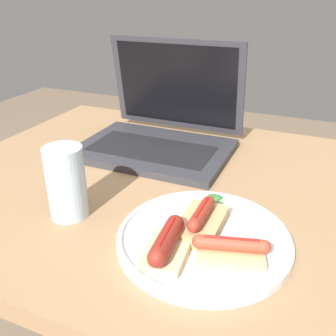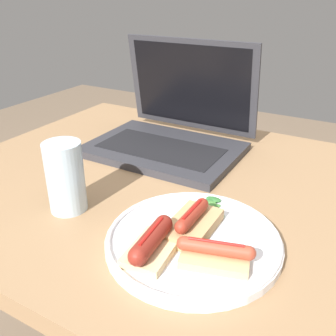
# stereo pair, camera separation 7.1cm
# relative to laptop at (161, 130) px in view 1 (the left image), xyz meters

# --- Properties ---
(desk) EXTENTS (1.04, 0.79, 0.77)m
(desk) POSITION_rel_laptop_xyz_m (0.11, -0.16, -0.12)
(desk) COLOR #93704C
(desk) RESTS_ON ground_plane
(laptop) EXTENTS (0.36, 0.29, 0.26)m
(laptop) POSITION_rel_laptop_xyz_m (0.00, 0.00, 0.00)
(laptop) COLOR #2D2D33
(laptop) RESTS_ON desk
(plate) EXTENTS (0.28, 0.28, 0.02)m
(plate) POSITION_rel_laptop_xyz_m (0.23, -0.34, -0.04)
(plate) COLOR silver
(plate) RESTS_ON desk
(sausage_toast_left) EXTENTS (0.07, 0.12, 0.04)m
(sausage_toast_left) POSITION_rel_laptop_xyz_m (0.22, -0.32, -0.02)
(sausage_toast_left) COLOR tan
(sausage_toast_left) RESTS_ON plate
(sausage_toast_middle) EXTENTS (0.11, 0.08, 0.04)m
(sausage_toast_middle) POSITION_rel_laptop_xyz_m (0.28, -0.37, -0.02)
(sausage_toast_middle) COLOR tan
(sausage_toast_middle) RESTS_ON plate
(sausage_toast_right) EXTENTS (0.07, 0.11, 0.04)m
(sausage_toast_right) POSITION_rel_laptop_xyz_m (0.19, -0.40, -0.01)
(sausage_toast_right) COLOR #D6B784
(sausage_toast_right) RESTS_ON plate
(salad_pile) EXTENTS (0.06, 0.07, 0.01)m
(salad_pile) POSITION_rel_laptop_xyz_m (0.21, -0.24, -0.03)
(salad_pile) COLOR #4C8E3D
(salad_pile) RESTS_ON plate
(drinking_glass) EXTENTS (0.07, 0.07, 0.13)m
(drinking_glass) POSITION_rel_laptop_xyz_m (-0.02, -0.35, 0.02)
(drinking_glass) COLOR silver
(drinking_glass) RESTS_ON desk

